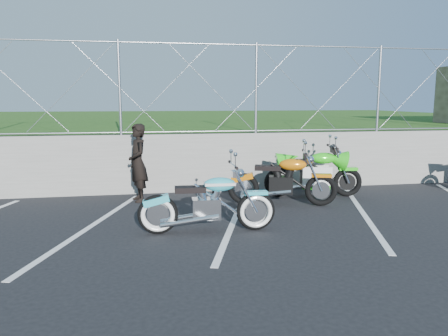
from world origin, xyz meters
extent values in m
plane|color=black|center=(0.00, 0.00, 0.00)|extent=(90.00, 90.00, 0.00)
cube|color=slate|center=(0.00, 3.50, 0.65)|extent=(30.00, 0.22, 1.30)
cube|color=#204412|center=(0.00, 13.50, 0.65)|extent=(30.00, 20.00, 1.30)
cylinder|color=gray|center=(0.00, 3.50, 3.25)|extent=(28.00, 0.03, 0.03)
cylinder|color=gray|center=(0.00, 3.50, 1.35)|extent=(28.00, 0.03, 0.03)
cube|color=silver|center=(-2.40, 1.00, 0.00)|extent=(1.49, 4.31, 0.01)
cube|color=silver|center=(0.00, 1.00, 0.00)|extent=(1.49, 4.31, 0.01)
cube|color=silver|center=(2.40, 1.00, 0.00)|extent=(1.49, 4.31, 0.01)
torus|color=black|center=(-1.33, 0.38, 0.31)|extent=(0.63, 0.13, 0.62)
torus|color=black|center=(0.20, 0.32, 0.31)|extent=(0.63, 0.13, 0.62)
cube|color=silver|center=(-0.58, 0.35, 0.38)|extent=(0.44, 0.28, 0.32)
ellipsoid|color=#30B2C3|center=(-0.38, 0.34, 0.76)|extent=(0.51, 0.25, 0.22)
cube|color=black|center=(-0.83, 0.36, 0.69)|extent=(0.48, 0.24, 0.09)
cube|color=#30B2C3|center=(0.20, 0.32, 0.60)|extent=(0.36, 0.16, 0.06)
cylinder|color=silver|center=(-0.16, 0.33, 1.06)|extent=(0.05, 0.68, 0.03)
torus|color=black|center=(0.40, 2.07, 0.31)|extent=(0.63, 0.29, 0.62)
torus|color=black|center=(1.84, 1.64, 0.31)|extent=(0.63, 0.29, 0.62)
cube|color=black|center=(1.10, 1.86, 0.40)|extent=(0.52, 0.40, 0.34)
ellipsoid|color=#CB6A0B|center=(1.31, 1.80, 0.81)|extent=(0.58, 0.39, 0.23)
cube|color=black|center=(0.85, 1.94, 0.73)|extent=(0.55, 0.38, 0.09)
cube|color=#CB6A0B|center=(1.84, 1.64, 0.60)|extent=(0.41, 0.25, 0.06)
cylinder|color=silver|center=(1.52, 1.74, 1.05)|extent=(0.24, 0.70, 0.03)
torus|color=black|center=(1.28, 2.57, 0.31)|extent=(0.63, 0.21, 0.62)
torus|color=black|center=(2.73, 2.34, 0.31)|extent=(0.63, 0.21, 0.62)
cube|color=black|center=(1.98, 2.45, 0.41)|extent=(0.52, 0.36, 0.35)
ellipsoid|color=#29D11A|center=(2.21, 2.42, 0.83)|extent=(0.58, 0.33, 0.24)
cube|color=black|center=(1.72, 2.50, 0.76)|extent=(0.55, 0.33, 0.09)
cube|color=#29D11A|center=(2.73, 2.34, 0.60)|extent=(0.41, 0.21, 0.06)
cylinder|color=silver|center=(2.39, 2.39, 1.07)|extent=(0.14, 0.74, 0.03)
imported|color=black|center=(-1.65, 2.70, 0.79)|extent=(0.52, 0.66, 1.58)
camera|label=1|loc=(-1.48, -6.19, 2.05)|focal=35.00mm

